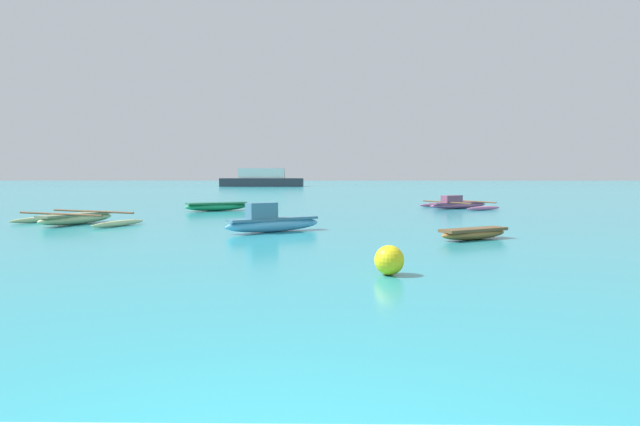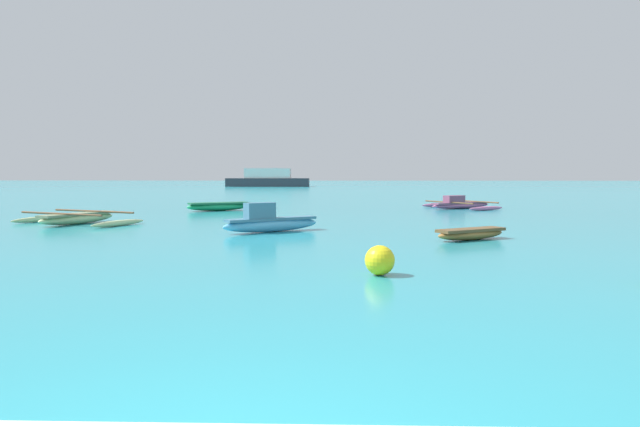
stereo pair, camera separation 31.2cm
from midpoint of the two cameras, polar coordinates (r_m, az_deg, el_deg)
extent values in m
ellipsoid|color=olive|center=(15.81, 14.57, -1.99)|extent=(2.19, 1.60, 0.31)
cube|color=brown|center=(15.80, 14.58, -1.58)|extent=(2.03, 1.49, 0.08)
ellipsoid|color=#C1699A|center=(29.22, 13.38, 0.81)|extent=(3.46, 2.48, 0.32)
cube|color=#774661|center=(29.21, 13.38, 1.04)|extent=(3.20, 2.30, 0.08)
cube|color=#774661|center=(28.87, 12.73, 1.44)|extent=(1.14, 0.96, 0.35)
cylinder|color=brown|center=(29.81, 14.54, 1.19)|extent=(1.82, 2.80, 0.07)
cylinder|color=brown|center=(28.62, 12.19, 1.11)|extent=(1.82, 2.80, 0.07)
ellipsoid|color=#C1699A|center=(30.40, 11.19, 0.86)|extent=(1.95, 1.34, 0.20)
ellipsoid|color=#C1699A|center=(28.09, 15.74, 0.51)|extent=(1.95, 1.34, 0.20)
ellipsoid|color=#5FB9E8|center=(17.34, -5.19, -1.14)|extent=(2.90, 2.20, 0.43)
cube|color=teal|center=(17.32, -5.19, -0.56)|extent=(2.68, 2.04, 0.08)
cube|color=teal|center=(17.12, -6.37, 0.30)|extent=(0.97, 0.85, 0.47)
ellipsoid|color=#BBD393|center=(21.61, -23.54, -0.48)|extent=(1.86, 3.13, 0.38)
cube|color=gray|center=(21.60, -23.55, -0.09)|extent=(1.74, 2.89, 0.08)
cylinder|color=brown|center=(22.07, -22.19, 0.19)|extent=(3.52, 1.62, 0.07)
cylinder|color=brown|center=(21.14, -24.98, -0.05)|extent=(3.52, 1.62, 0.07)
ellipsoid|color=#BBD393|center=(23.08, -26.69, -0.53)|extent=(1.14, 2.23, 0.20)
ellipsoid|color=#BBD393|center=(20.23, -19.93, -0.94)|extent=(1.14, 2.23, 0.20)
ellipsoid|color=#1B9C5D|center=(27.10, -10.63, 0.68)|extent=(2.98, 2.07, 0.39)
cube|color=#1B6340|center=(27.09, -10.63, 1.01)|extent=(2.76, 1.93, 0.08)
sphere|color=yellow|center=(10.09, 6.05, -4.66)|extent=(0.53, 0.53, 0.53)
cube|color=#2D333D|center=(72.30, -5.96, 3.11)|extent=(10.41, 2.29, 1.04)
cube|color=white|center=(72.29, -5.96, 4.02)|extent=(5.72, 1.95, 1.25)
camera|label=1|loc=(0.16, -90.42, -0.03)|focal=32.00mm
camera|label=2|loc=(0.16, 89.58, 0.03)|focal=32.00mm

